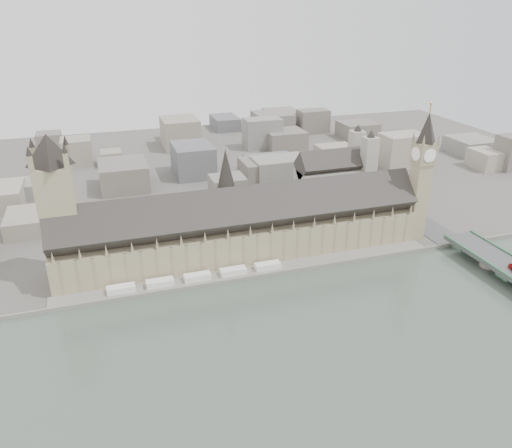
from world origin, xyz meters
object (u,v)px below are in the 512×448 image
object	(u,v)px
victoria_tower	(57,203)
car_approach	(410,198)
palace_of_westminster	(243,228)
westminster_abbey	(335,178)
elizabeth_tower	(422,168)

from	to	relation	value
victoria_tower	car_approach	size ratio (longest dim) A/B	22.77
victoria_tower	palace_of_westminster	bearing A→B (deg)	-2.96
westminster_abbey	car_approach	distance (m)	69.01
elizabeth_tower	victoria_tower	distance (m)	260.64
palace_of_westminster	westminster_abbey	bearing A→B (deg)	34.17
car_approach	westminster_abbey	bearing A→B (deg)	152.13
westminster_abbey	car_approach	xyz separation A→B (m)	(57.76, -35.00, -14.19)
car_approach	elizabeth_tower	bearing A→B (deg)	-117.20
elizabeth_tower	victoria_tower	xyz separation A→B (m)	(-260.00, 18.00, -2.88)
victoria_tower	westminster_abbey	bearing A→B (deg)	16.50
elizabeth_tower	westminster_abbey	distance (m)	96.91
elizabeth_tower	westminster_abbey	bearing A→B (deg)	107.29
palace_of_westminster	elizabeth_tower	world-z (taller)	elizabeth_tower
palace_of_westminster	victoria_tower	size ratio (longest dim) A/B	2.65
palace_of_westminster	victoria_tower	xyz separation A→B (m)	(-122.00, 6.30, 32.50)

